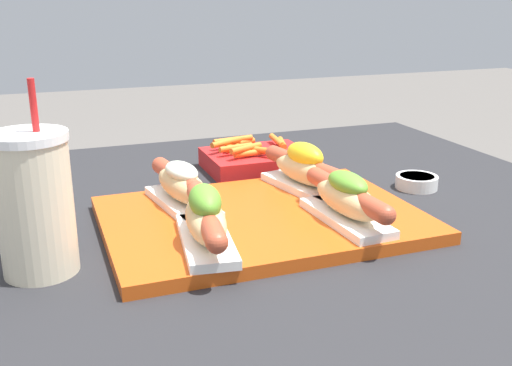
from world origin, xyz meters
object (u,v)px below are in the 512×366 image
serving_tray (261,219)px  fries_basket (256,159)px  hot_dog_1 (347,199)px  sauce_bowl (417,181)px  hot_dog_2 (182,185)px  hot_dog_0 (206,219)px  hot_dog_3 (305,169)px  drink_cup (35,204)px

serving_tray → fries_basket: size_ratio=2.36×
serving_tray → fries_basket: bearing=70.9°
hot_dog_1 → sauce_bowl: bearing=32.9°
hot_dog_1 → sauce_bowl: size_ratio=2.90×
hot_dog_2 → fries_basket: hot_dog_2 is taller
hot_dog_1 → hot_dog_2: hot_dog_1 is taller
hot_dog_0 → hot_dog_3: size_ratio=1.01×
hot_dog_0 → drink_cup: drink_cup is taller
hot_dog_1 → sauce_bowl: (0.21, 0.14, -0.04)m
hot_dog_1 → hot_dog_3: bearing=88.2°
hot_dog_3 → sauce_bowl: 0.21m
sauce_bowl → fries_basket: size_ratio=0.38×
hot_dog_2 → serving_tray: bearing=-34.5°
hot_dog_2 → hot_dog_3: 0.20m
hot_dog_0 → sauce_bowl: size_ratio=2.88×
hot_dog_1 → hot_dog_2: size_ratio=1.01×
serving_tray → sauce_bowl: bearing=11.9°
hot_dog_0 → drink_cup: 0.20m
serving_tray → drink_cup: bearing=-171.0°
hot_dog_0 → hot_dog_1: size_ratio=0.99×
hot_dog_2 → hot_dog_3: (0.20, 0.01, 0.00)m
serving_tray → hot_dog_3: size_ratio=2.20×
hot_dog_2 → hot_dog_0: bearing=-92.3°
hot_dog_3 → sauce_bowl: bearing=-3.1°
hot_dog_0 → hot_dog_1: hot_dog_0 is taller
hot_dog_2 → drink_cup: drink_cup is taller
hot_dog_1 → hot_dog_3: 0.15m
serving_tray → hot_dog_1: (0.10, -0.07, 0.04)m
hot_dog_2 → fries_basket: (0.19, 0.20, -0.03)m
serving_tray → fries_basket: fries_basket is taller
serving_tray → hot_dog_2: size_ratio=2.18×
hot_dog_3 → drink_cup: 0.43m
serving_tray → hot_dog_2: hot_dog_2 is taller
hot_dog_0 → fries_basket: 0.40m
hot_dog_0 → hot_dog_1: (0.20, 0.01, -0.00)m
hot_dog_2 → sauce_bowl: size_ratio=2.88×
sauce_bowl → drink_cup: size_ratio=0.31×
fries_basket → hot_dog_2: bearing=-133.7°
sauce_bowl → serving_tray: bearing=-168.1°
hot_dog_1 → fries_basket: hot_dog_1 is taller
serving_tray → hot_dog_0: bearing=-142.6°
hot_dog_1 → drink_cup: bearing=176.7°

